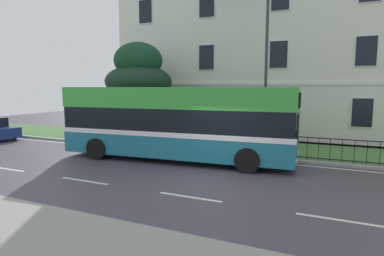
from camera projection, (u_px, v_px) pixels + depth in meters
The scene contains 6 objects.
ground_plane at pixel (219, 176), 11.85m from camera, with size 60.00×56.00×0.18m.
georgian_townhouse at pixel (261, 44), 24.13m from camera, with size 18.06×11.08×12.47m.
iron_verge_railing at pixel (213, 141), 15.71m from camera, with size 18.77×0.04×0.97m.
evergreen_tree at pixel (141, 100), 19.73m from camera, with size 4.72×4.73×5.99m.
single_decker_bus at pixel (177, 122), 14.24m from camera, with size 10.40×3.27×3.21m.
street_lamp_post at pixel (266, 62), 14.96m from camera, with size 0.36×0.24×7.46m.
Camera 1 is at (3.85, -10.14, 3.22)m, focal length 30.28 mm.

